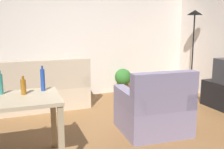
% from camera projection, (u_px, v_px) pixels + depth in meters
% --- Properties ---
extents(ground_plane, '(5.20, 4.40, 0.02)m').
position_uv_depth(ground_plane, '(118.00, 134.00, 3.72)').
color(ground_plane, olive).
extents(wall_rear, '(5.20, 0.10, 2.70)m').
position_uv_depth(wall_rear, '(78.00, 33.00, 5.47)').
color(wall_rear, silver).
rests_on(wall_rear, ground_plane).
extents(couch, '(1.61, 0.84, 0.92)m').
position_uv_depth(couch, '(43.00, 91.00, 4.80)').
color(couch, beige).
rests_on(couch, ground_plane).
extents(torchiere_lamp, '(0.32, 0.32, 1.81)m').
position_uv_depth(torchiere_lamp, '(194.00, 30.00, 5.44)').
color(torchiere_lamp, black).
rests_on(torchiere_lamp, ground_plane).
extents(desk, '(1.22, 0.74, 0.76)m').
position_uv_depth(desk, '(1.00, 109.00, 2.71)').
color(desk, '#C6B28E').
rests_on(desk, ground_plane).
extents(potted_plant, '(0.36, 0.36, 0.57)m').
position_uv_depth(potted_plant, '(123.00, 80.00, 5.72)').
color(potted_plant, brown).
rests_on(potted_plant, ground_plane).
extents(armchair, '(0.96, 0.91, 0.92)m').
position_uv_depth(armchair, '(154.00, 111.00, 3.69)').
color(armchair, gray).
rests_on(armchair, ground_plane).
extents(bottle_tall, '(0.05, 0.05, 0.27)m').
position_uv_depth(bottle_tall, '(1.00, 84.00, 2.85)').
color(bottle_tall, teal).
rests_on(bottle_tall, desk).
extents(bottle_amber, '(0.06, 0.06, 0.21)m').
position_uv_depth(bottle_amber, '(23.00, 87.00, 2.85)').
color(bottle_amber, '#9E6019').
rests_on(bottle_amber, desk).
extents(bottle_blue, '(0.05, 0.05, 0.29)m').
position_uv_depth(bottle_blue, '(43.00, 80.00, 3.00)').
color(bottle_blue, '#2347A3').
rests_on(bottle_blue, desk).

